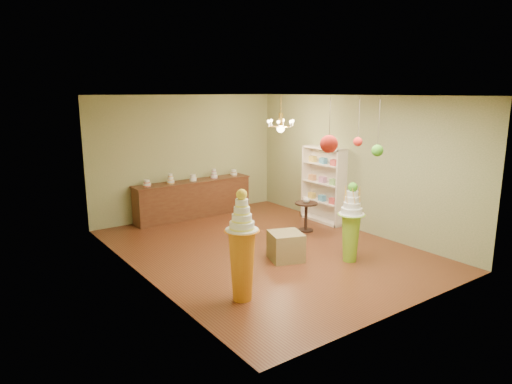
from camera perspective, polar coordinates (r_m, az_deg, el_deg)
floor at (r=9.16m, az=1.09°, el=-7.15°), size 6.50×6.50×0.00m
ceiling at (r=8.63m, az=1.18°, el=11.97°), size 6.50×6.50×0.00m
wall_back at (r=11.51m, az=-8.63°, el=4.45°), size 5.00×0.04×3.00m
wall_front at (r=6.53m, az=18.48°, el=-2.14°), size 5.00×0.04×3.00m
wall_left at (r=7.57m, az=-14.20°, el=0.09°), size 0.04×6.50×3.00m
wall_right at (r=10.44m, az=12.21°, el=3.51°), size 0.04×6.50×3.00m
pedestal_green at (r=8.53m, az=11.78°, el=-4.38°), size 0.47×0.47×1.48m
pedestal_orange at (r=6.82m, az=-1.75°, el=-7.99°), size 0.63×0.63×1.70m
burlap_riser at (r=8.55m, az=3.75°, el=-6.77°), size 0.73×0.73×0.52m
sideboard at (r=11.45m, az=-7.82°, el=-0.77°), size 3.04×0.54×1.16m
shelving_unit at (r=10.98m, az=8.42°, el=0.91°), size 0.33×1.20×1.80m
round_table at (r=10.26m, az=6.28°, el=-2.58°), size 0.60×0.60×0.66m
vase at (r=10.19m, az=6.32°, el=-0.87°), size 0.18×0.18×0.16m
pom_red_left at (r=6.62m, az=9.11°, el=5.96°), size 0.26×0.26×0.79m
pom_green_mid at (r=7.62m, az=14.93°, el=5.05°), size 0.19×0.19×0.95m
pom_red_right at (r=7.62m, az=12.61°, el=6.19°), size 0.15×0.15×0.80m
chandelier at (r=10.44m, az=3.11°, el=8.20°), size 0.84×0.84×0.85m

